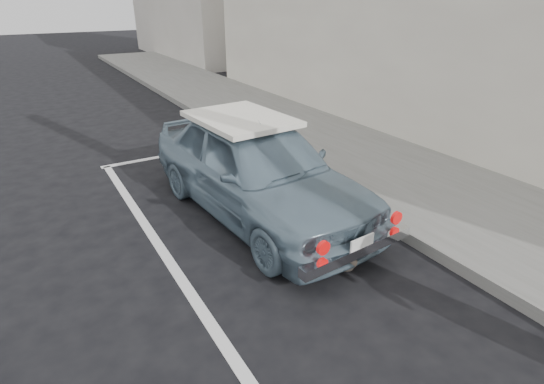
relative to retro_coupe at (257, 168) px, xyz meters
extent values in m
cube|color=slate|center=(2.60, -1.53, -0.62)|extent=(2.80, 40.00, 0.15)
cube|color=black|center=(4.06, 0.47, 0.71)|extent=(0.10, 16.00, 2.40)
cube|color=silver|center=(-0.10, 2.97, -0.69)|extent=(3.00, 0.12, 0.01)
cube|color=silver|center=(-1.50, -0.53, -0.69)|extent=(0.12, 7.00, 0.01)
imported|color=slate|center=(0.00, 0.00, -0.01)|extent=(1.90, 4.12, 1.37)
cube|color=white|center=(-0.03, 0.40, 0.61)|extent=(1.24, 1.60, 0.07)
cube|color=silver|center=(0.14, -1.95, -0.31)|extent=(1.54, 0.23, 0.12)
cube|color=white|center=(0.15, -2.00, -0.21)|extent=(0.33, 0.04, 0.17)
cylinder|color=red|center=(-0.39, -2.02, -0.07)|extent=(0.15, 0.05, 0.15)
cylinder|color=red|center=(0.68, -1.94, -0.07)|extent=(0.15, 0.05, 0.15)
cylinder|color=red|center=(-0.39, -2.02, -0.25)|extent=(0.12, 0.05, 0.12)
cylinder|color=red|center=(0.68, -1.94, -0.25)|extent=(0.12, 0.05, 0.12)
ellipsoid|color=#63584B|center=(0.16, -1.71, -0.58)|extent=(0.25, 0.36, 0.21)
sphere|color=#63584B|center=(0.14, -1.86, -0.50)|extent=(0.13, 0.13, 0.13)
cone|color=#63584B|center=(0.11, -1.86, -0.44)|extent=(0.05, 0.05, 0.05)
cone|color=#63584B|center=(0.18, -1.87, -0.44)|extent=(0.05, 0.05, 0.05)
cylinder|color=#63584B|center=(0.22, -1.54, -0.65)|extent=(0.10, 0.23, 0.03)
camera|label=1|loc=(-2.60, -4.76, 2.15)|focal=28.00mm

